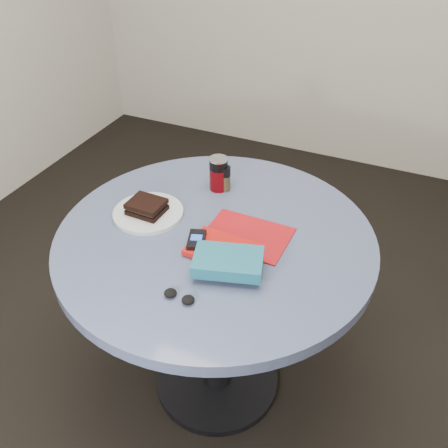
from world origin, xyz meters
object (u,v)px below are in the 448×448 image
at_px(table, 216,273).
at_px(mp3_player, 197,240).
at_px(novel, 228,262).
at_px(pepper_grinder, 225,178).
at_px(magazine, 247,236).
at_px(headphones, 179,296).
at_px(plate, 148,213).
at_px(sandwich, 147,207).
at_px(soda_can, 219,174).
at_px(red_book, 223,250).

relative_size(table, mp3_player, 10.13).
bearing_deg(novel, table, 110.41).
distance_m(pepper_grinder, magazine, 0.28).
bearing_deg(table, headphones, -84.19).
distance_m(plate, novel, 0.38).
relative_size(sandwich, soda_can, 0.95).
height_order(pepper_grinder, red_book, pepper_grinder).
bearing_deg(red_book, table, 131.49).
xyz_separation_m(plate, novel, (0.35, -0.15, 0.03)).
height_order(sandwich, red_book, sandwich).
bearing_deg(plate, pepper_grinder, 55.18).
bearing_deg(sandwich, magazine, 5.10).
xyz_separation_m(pepper_grinder, magazine, (0.17, -0.21, -0.04)).
xyz_separation_m(novel, mp3_player, (-0.13, 0.07, -0.01)).
height_order(sandwich, novel, novel).
distance_m(red_book, mp3_player, 0.08).
bearing_deg(mp3_player, plate, 158.97).
bearing_deg(mp3_player, headphones, -75.68).
relative_size(table, headphones, 10.88).
bearing_deg(soda_can, pepper_grinder, 5.39).
relative_size(sandwich, red_book, 0.57).
bearing_deg(soda_can, headphones, -76.46).
bearing_deg(red_book, pepper_grinder, 115.79).
relative_size(magazine, headphones, 2.81).
height_order(magazine, novel, novel).
height_order(magazine, mp3_player, mp3_player).
bearing_deg(magazine, red_book, -107.54).
height_order(soda_can, novel, soda_can).
distance_m(plate, red_book, 0.31).
distance_m(magazine, novel, 0.18).
height_order(magazine, red_book, red_book).
xyz_separation_m(magazine, novel, (0.01, -0.18, 0.04)).
xyz_separation_m(magazine, red_book, (-0.04, -0.11, 0.01)).
bearing_deg(novel, soda_can, 101.89).
xyz_separation_m(soda_can, pepper_grinder, (0.02, 0.00, -0.01)).
bearing_deg(magazine, novel, -84.61).
height_order(plate, mp3_player, mp3_player).
bearing_deg(pepper_grinder, red_book, -67.15).
height_order(novel, headphones, novel).
bearing_deg(red_book, plate, 168.36).
bearing_deg(table, plate, 178.59).
bearing_deg(headphones, mp3_player, 104.32).
relative_size(pepper_grinder, novel, 0.47).
distance_m(pepper_grinder, mp3_player, 0.33).
xyz_separation_m(table, sandwich, (-0.25, 0.00, 0.20)).
bearing_deg(mp3_player, magazine, 43.18).
height_order(plate, soda_can, soda_can).
bearing_deg(magazine, mp3_player, -135.77).
relative_size(sandwich, mp3_player, 1.18).
height_order(red_book, headphones, red_book).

